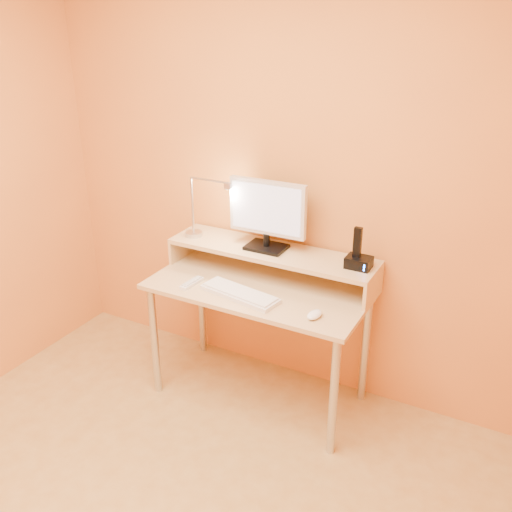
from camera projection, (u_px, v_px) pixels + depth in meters
The scene contains 25 objects.
wall_back at pixel (286, 178), 3.15m from camera, with size 3.00×0.04×2.50m, color orange.
desk_leg_fl at pixel (155, 341), 3.29m from camera, with size 0.04×0.04×0.69m, color #BCBCBF.
desk_leg_fr at pixel (334, 397), 2.82m from camera, with size 0.04×0.04×0.69m, color #BCBCBF.
desk_leg_bl at pixel (202, 304), 3.70m from camera, with size 0.04×0.04×0.69m, color #BCBCBF.
desk_leg_br at pixel (365, 348), 3.23m from camera, with size 0.04×0.04×0.69m, color #BCBCBF.
desk_lower at pixel (259, 288), 3.11m from camera, with size 1.20×0.60×0.03m, color tan.
shelf_riser_left at pixel (184, 246), 3.46m from camera, with size 0.02×0.30×0.14m, color tan.
shelf_riser_right at pixel (373, 287), 2.95m from camera, with size 0.02×0.30×0.14m, color tan.
desk_shelf at pixel (272, 252), 3.17m from camera, with size 1.20×0.30×0.03m, color tan.
monitor_foot at pixel (266, 247), 3.18m from camera, with size 0.22×0.16×0.02m, color black.
monitor_neck at pixel (266, 240), 3.16m from camera, with size 0.04×0.04×0.07m, color black.
monitor_panel at pixel (268, 208), 3.09m from camera, with size 0.45×0.04×0.30m, color silver.
monitor_back at pixel (269, 206), 3.11m from camera, with size 0.40×0.01×0.26m, color black.
monitor_screen at pixel (266, 209), 3.08m from camera, with size 0.40×0.00×0.26m, color silver.
lamp_base at pixel (194, 234), 3.35m from camera, with size 0.10×0.10×0.03m, color #BCBCBF.
lamp_post at pixel (192, 205), 3.28m from camera, with size 0.01×0.01×0.33m, color #BCBCBF.
lamp_arm at pixel (209, 180), 3.16m from camera, with size 0.01×0.01×0.24m, color #BCBCBF.
lamp_head at pixel (228, 186), 3.11m from camera, with size 0.04×0.04×0.03m, color #BCBCBF.
lamp_bulb at pixel (228, 189), 3.12m from camera, with size 0.03×0.03×0.00m, color #FFEAC6.
phone_dock at pixel (359, 262), 2.94m from camera, with size 0.13×0.10×0.06m, color black.
phone_handset at pixel (357, 242), 2.90m from camera, with size 0.04×0.03×0.16m, color black.
phone_led at pixel (364, 268), 2.88m from camera, with size 0.01×0.00×0.04m, color #3080F1.
keyboard at pixel (240, 294), 3.00m from camera, with size 0.44×0.14×0.02m, color silver.
mouse at pixel (315, 315), 2.79m from camera, with size 0.06×0.10×0.04m, color white.
remote_control at pixel (192, 283), 3.12m from camera, with size 0.04×0.16×0.02m, color silver.
Camera 1 is at (1.29, -1.28, 2.13)m, focal length 40.03 mm.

